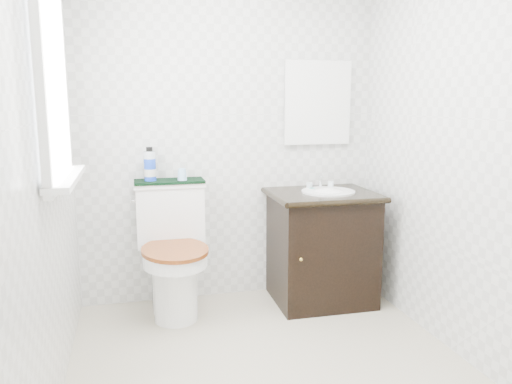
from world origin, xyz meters
name	(u,v)px	position (x,y,z in m)	size (l,w,h in m)	color
floor	(274,373)	(0.00, 0.00, 0.00)	(2.40, 2.40, 0.00)	#C1B99C
wall_back	(230,138)	(0.00, 1.20, 1.20)	(2.40, 2.40, 0.00)	silver
wall_front	(400,198)	(0.00, -1.20, 1.20)	(2.40, 2.40, 0.00)	silver
wall_left	(41,160)	(-1.10, 0.00, 1.20)	(2.40, 2.40, 0.00)	silver
wall_right	(466,149)	(1.10, 0.00, 1.20)	(2.40, 2.40, 0.00)	silver
window	(51,83)	(-1.07, 0.25, 1.55)	(0.02, 0.70, 0.90)	white
mirror	(318,103)	(0.67, 1.18, 1.45)	(0.50, 0.02, 0.60)	silver
toilet	(173,258)	(-0.45, 0.96, 0.39)	(0.49, 0.67, 0.90)	white
vanity	(322,244)	(0.62, 0.90, 0.43)	(0.74, 0.63, 0.92)	black
trash_bin	(295,278)	(0.45, 0.99, 0.15)	(0.25, 0.22, 0.30)	silver
towel	(169,181)	(-0.45, 1.09, 0.91)	(0.48, 0.22, 0.02)	black
mouthwash_bottle	(150,165)	(-0.58, 1.09, 1.03)	(0.08, 0.08, 0.23)	#163CC0
cup	(182,174)	(-0.37, 1.05, 0.96)	(0.07, 0.07, 0.08)	#9BCFFE
soap_bar	(312,189)	(0.57, 1.00, 0.83)	(0.07, 0.04, 0.02)	#197C70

